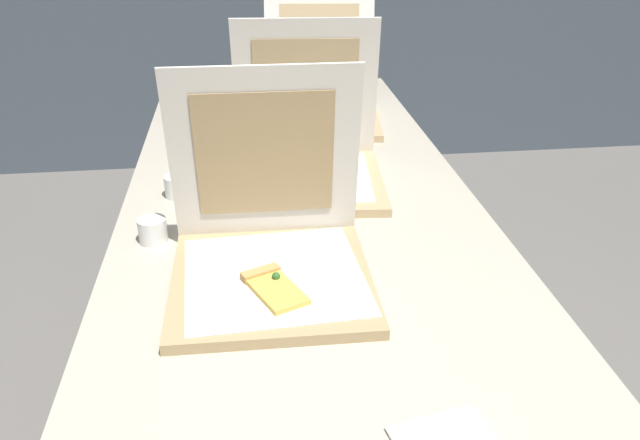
{
  "coord_description": "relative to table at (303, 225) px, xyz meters",
  "views": [
    {
      "loc": [
        -0.13,
        -0.74,
        1.42
      ],
      "look_at": [
        0.02,
        0.47,
        0.79
      ],
      "focal_mm": 35.99,
      "sensor_mm": 36.0,
      "label": 1
    }
  ],
  "objects": [
    {
      "name": "pizza_box_back",
      "position": [
        0.13,
        0.7,
        0.1
      ],
      "size": [
        0.44,
        0.54,
        0.39
      ],
      "rotation": [
        0.0,
        0.0,
        -0.11
      ],
      "color": "tan",
      "rests_on": "table"
    },
    {
      "name": "pizza_box_front",
      "position": [
        -0.09,
        -0.3,
        0.1
      ],
      "size": [
        0.39,
        0.39,
        0.4
      ],
      "rotation": [
        0.0,
        0.0,
        -0.01
      ],
      "color": "tan",
      "rests_on": "table"
    },
    {
      "name": "cup_white_far",
      "position": [
        -0.24,
        0.38,
        0.07
      ],
      "size": [
        0.06,
        0.06,
        0.06
      ],
      "primitive_type": "cylinder",
      "color": "white",
      "rests_on": "table"
    },
    {
      "name": "table",
      "position": [
        0.0,
        0.0,
        0.0
      ],
      "size": [
        0.88,
        2.37,
        0.73
      ],
      "color": "#BCB29E",
      "rests_on": "ground"
    },
    {
      "name": "cup_white_mid",
      "position": [
        -0.31,
        0.11,
        0.07
      ],
      "size": [
        0.06,
        0.06,
        0.06
      ],
      "primitive_type": "cylinder",
      "color": "white",
      "rests_on": "table"
    },
    {
      "name": "cup_white_near_center",
      "position": [
        -0.34,
        -0.12,
        0.07
      ],
      "size": [
        0.06,
        0.06,
        0.06
      ],
      "primitive_type": "cylinder",
      "color": "white",
      "rests_on": "table"
    },
    {
      "name": "pizza_box_middle",
      "position": [
        0.03,
        0.17,
        0.1
      ],
      "size": [
        0.42,
        0.42,
        0.4
      ],
      "rotation": [
        0.0,
        0.0,
        -0.08
      ],
      "color": "tan",
      "rests_on": "table"
    }
  ]
}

